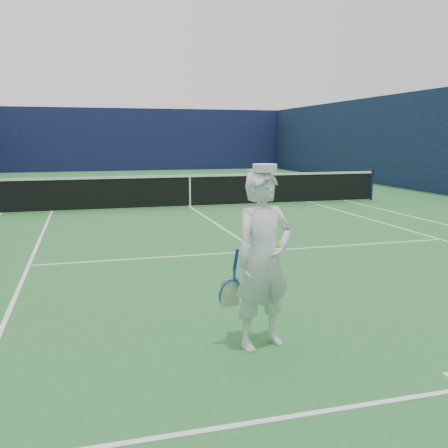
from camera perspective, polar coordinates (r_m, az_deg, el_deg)
ground at (r=15.64m, az=-3.90°, el=1.96°), size 80.00×80.00×0.00m
court_markings at (r=15.64m, az=-3.90°, el=1.97°), size 11.03×23.83×0.01m
windscreen_fence at (r=15.50m, az=-3.99°, el=9.30°), size 20.12×36.12×4.00m
tennis_net at (r=15.58m, az=-3.92°, el=3.98°), size 12.88×0.09×1.07m
tennis_player at (r=5.10m, az=4.52°, el=-4.09°), size 0.86×0.60×1.89m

